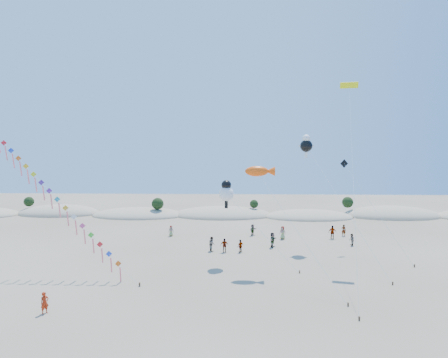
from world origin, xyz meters
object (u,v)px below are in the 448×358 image
at_px(kite_train, 31,172).
at_px(parafoil_kite, 349,90).
at_px(flyer_foreground, 45,303).
at_px(fish_kite, 260,171).

distance_m(kite_train, parafoil_kite, 35.39).
height_order(parafoil_kite, flyer_foreground, parafoil_kite).
relative_size(kite_train, fish_kite, 2.18).
distance_m(fish_kite, flyer_foreground, 22.72).
bearing_deg(kite_train, fish_kite, 2.69).
relative_size(parafoil_kite, flyer_foreground, 12.13).
distance_m(parafoil_kite, flyer_foreground, 36.38).
xyz_separation_m(fish_kite, parafoil_kite, (10.15, 4.04, 8.93)).
bearing_deg(parafoil_kite, kite_train, -171.35).
height_order(kite_train, flyer_foreground, kite_train).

